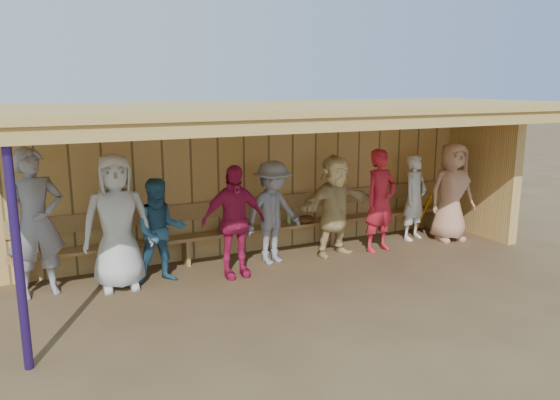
# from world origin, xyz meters

# --- Properties ---
(ground) EXTENTS (90.00, 90.00, 0.00)m
(ground) POSITION_xyz_m (0.00, 0.00, 0.00)
(ground) COLOR brown
(ground) RESTS_ON ground
(player_a) EXTENTS (0.79, 0.59, 1.99)m
(player_a) POSITION_xyz_m (-3.40, 0.65, 0.99)
(player_a) COLOR gray
(player_a) RESTS_ON ground
(player_b) EXTENTS (0.96, 0.66, 1.88)m
(player_b) POSITION_xyz_m (-2.39, 0.47, 0.94)
(player_b) COLOR silver
(player_b) RESTS_ON ground
(player_c) EXTENTS (0.77, 0.62, 1.50)m
(player_c) POSITION_xyz_m (-1.81, 0.47, 0.75)
(player_c) COLOR #2D5E7D
(player_c) RESTS_ON ground
(player_d) EXTENTS (0.97, 0.41, 1.65)m
(player_d) POSITION_xyz_m (-0.80, 0.24, 0.83)
(player_d) COLOR #BC1E4D
(player_d) RESTS_ON ground
(player_e) EXTENTS (1.17, 0.84, 1.62)m
(player_e) POSITION_xyz_m (-0.02, 0.56, 0.81)
(player_e) COLOR gray
(player_e) RESTS_ON ground
(player_f) EXTENTS (1.61, 0.75, 1.67)m
(player_f) POSITION_xyz_m (1.06, 0.49, 0.83)
(player_f) COLOR #E4C580
(player_f) RESTS_ON ground
(player_g) EXTENTS (0.69, 0.52, 1.73)m
(player_g) POSITION_xyz_m (1.86, 0.36, 0.87)
(player_g) COLOR red
(player_g) RESTS_ON ground
(player_h) EXTENTS (0.94, 0.68, 1.77)m
(player_h) POSITION_xyz_m (3.40, 0.35, 0.89)
(player_h) COLOR tan
(player_h) RESTS_ON ground
(player_extra) EXTENTS (0.66, 0.54, 1.55)m
(player_extra) POSITION_xyz_m (2.85, 0.68, 0.78)
(player_extra) COLOR silver
(player_extra) RESTS_ON ground
(dugout_structure) EXTENTS (8.80, 3.20, 2.50)m
(dugout_structure) POSITION_xyz_m (0.39, 0.69, 1.69)
(dugout_structure) COLOR tan
(dugout_structure) RESTS_ON ground
(bench) EXTENTS (7.60, 0.34, 0.93)m
(bench) POSITION_xyz_m (0.00, 1.12, 0.53)
(bench) COLOR #B1854B
(bench) RESTS_ON ground
(dugout_equipment) EXTENTS (7.46, 0.62, 0.80)m
(dugout_equipment) POSITION_xyz_m (-0.36, 0.99, 0.49)
(dugout_equipment) COLOR gold
(dugout_equipment) RESTS_ON ground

